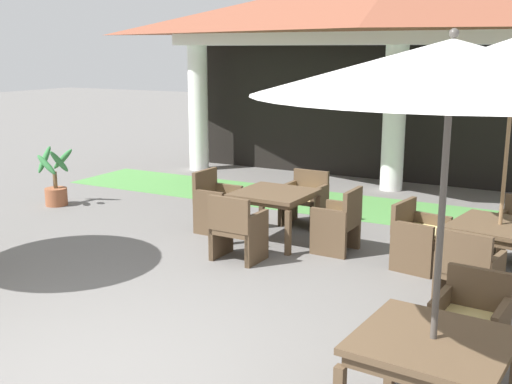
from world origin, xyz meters
The scene contains 15 objects.
ground_plane centered at (0.00, 0.00, 0.00)m, with size 60.00×60.00×0.00m, color slate.
background_pavilion centered at (0.00, 8.29, 3.20)m, with size 10.04×3.10×4.07m.
lawn_strip centered at (0.00, 6.59, 0.00)m, with size 11.84×1.73×0.01m, color #519347.
patio_table_mid_left centered at (-0.48, 4.17, 0.62)m, with size 1.04×1.04×0.71m.
patio_chair_mid_left_north centered at (-0.45, 5.14, 0.40)m, with size 0.62×0.58×0.82m.
patio_chair_mid_left_east centered at (0.49, 4.14, 0.40)m, with size 0.52×0.57×0.87m.
patio_chair_mid_left_west centered at (-1.46, 4.21, 0.41)m, with size 0.54×0.60×0.90m.
patio_chair_mid_left_south centered at (-0.52, 3.20, 0.40)m, with size 0.62×0.52×0.86m.
patio_table_mid_right centered at (2.52, 3.87, 0.62)m, with size 1.14×1.14×0.72m.
patio_chair_mid_right_west centered at (1.58, 4.02, 0.40)m, with size 0.63×0.70×0.82m.
patio_chair_mid_right_south centered at (2.36, 2.92, 0.41)m, with size 0.65×0.58×0.89m.
patio_table_far_back centered at (2.53, 0.63, 0.62)m, with size 1.08×1.08×0.72m.
patio_umbrella_far_back centered at (2.53, 0.63, 2.51)m, with size 2.51×2.51×2.76m.
patio_chair_far_back_north centered at (2.61, 1.64, 0.40)m, with size 0.59×0.58×0.85m.
potted_palm_left_edge centered at (-4.74, 4.22, 0.36)m, with size 0.51×0.54×1.03m.
Camera 1 is at (3.35, -3.41, 2.64)m, focal length 44.01 mm.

